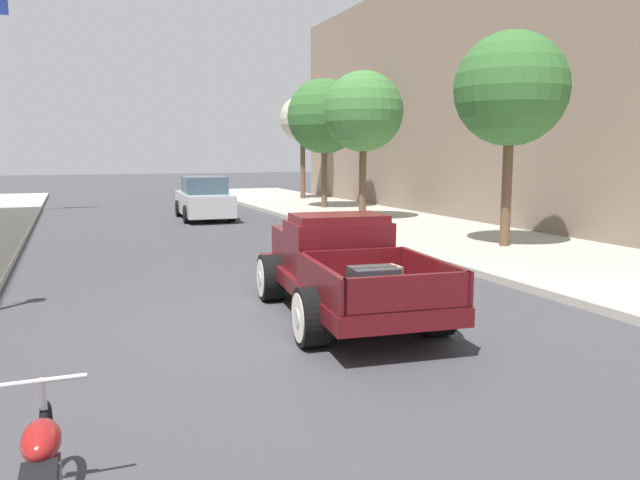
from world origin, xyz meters
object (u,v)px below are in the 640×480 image
at_px(street_tree_third, 324,116).
at_px(street_tree_farthest, 303,119).
at_px(street_tree_second, 363,112).
at_px(street_tree_nearest, 511,90).
at_px(hotrod_truck_maroon, 339,266).
at_px(car_background_silver, 204,199).
at_px(motorcycle_parked, 41,479).

bearing_deg(street_tree_third, street_tree_farthest, 79.48).
xyz_separation_m(street_tree_second, street_tree_third, (0.61, 5.15, 0.13)).
xyz_separation_m(street_tree_nearest, street_tree_second, (-0.61, 7.23, -0.13)).
bearing_deg(hotrod_truck_maroon, street_tree_farthest, 71.09).
xyz_separation_m(car_background_silver, street_tree_farthest, (6.70, 7.08, 3.52)).
height_order(car_background_silver, street_tree_nearest, street_tree_nearest).
relative_size(motorcycle_parked, street_tree_third, 0.38).
xyz_separation_m(hotrod_truck_maroon, street_tree_farthest, (7.51, 21.94, 3.53)).
bearing_deg(car_background_silver, street_tree_nearest, -62.19).
distance_m(street_tree_second, street_tree_third, 5.18).
xyz_separation_m(car_background_silver, street_tree_second, (5.07, -3.54, 3.23)).
bearing_deg(motorcycle_parked, street_tree_second, 57.85).
bearing_deg(street_tree_third, street_tree_nearest, -90.00).
bearing_deg(street_tree_third, hotrod_truck_maroon, -111.54).
bearing_deg(hotrod_truck_maroon, motorcycle_parked, -131.63).
distance_m(motorcycle_parked, street_tree_second, 19.25).
relative_size(car_background_silver, street_tree_nearest, 0.81).
bearing_deg(street_tree_farthest, hotrod_truck_maroon, -108.91).
distance_m(car_background_silver, street_tree_farthest, 10.36).
xyz_separation_m(motorcycle_parked, car_background_silver, (5.00, 19.56, 0.33)).
bearing_deg(street_tree_nearest, street_tree_farthest, 86.74).
xyz_separation_m(street_tree_nearest, street_tree_third, (0.00, 12.38, -0.00)).
xyz_separation_m(motorcycle_parked, street_tree_nearest, (10.68, 8.79, 3.68)).
distance_m(hotrod_truck_maroon, street_tree_nearest, 8.38).
distance_m(car_background_silver, street_tree_third, 6.79).
distance_m(street_tree_nearest, street_tree_second, 7.26).
distance_m(street_tree_third, street_tree_farthest, 5.57).
bearing_deg(hotrod_truck_maroon, street_tree_nearest, 32.13).
bearing_deg(street_tree_farthest, street_tree_third, -100.52).
relative_size(motorcycle_parked, car_background_silver, 0.48).
relative_size(street_tree_nearest, street_tree_third, 0.97).
height_order(street_tree_second, street_tree_third, street_tree_third).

